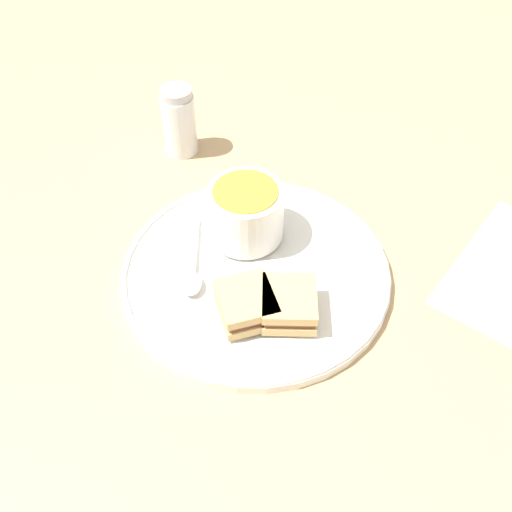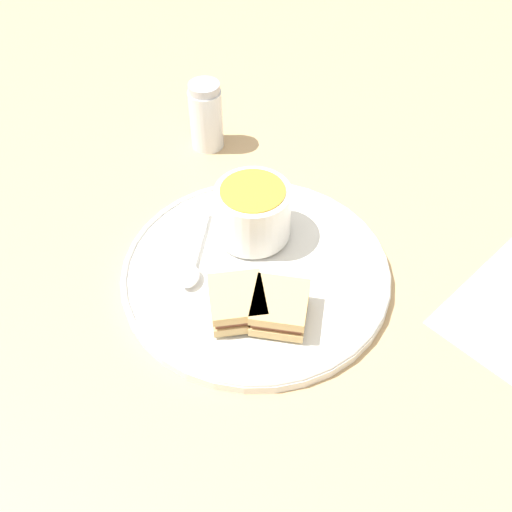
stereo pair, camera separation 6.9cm
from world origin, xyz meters
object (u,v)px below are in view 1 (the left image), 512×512
object	(u,v)px
sandwich_half_near	(246,304)
sandwich_half_far	(289,304)
salt_shaker	(179,122)
spoon	(192,277)
soup_bowl	(246,212)

from	to	relation	value
sandwich_half_near	sandwich_half_far	distance (m)	0.05
salt_shaker	sandwich_half_far	bearing A→B (deg)	54.58
sandwich_half_near	sandwich_half_far	size ratio (longest dim) A/B	1.03
sandwich_half_near	spoon	bearing A→B (deg)	-98.00
sandwich_half_near	soup_bowl	bearing A→B (deg)	-149.49
spoon	salt_shaker	world-z (taller)	salt_shaker
spoon	soup_bowl	bearing A→B (deg)	139.98
sandwich_half_near	salt_shaker	world-z (taller)	salt_shaker
spoon	salt_shaker	bearing A→B (deg)	-173.14
sandwich_half_far	salt_shaker	distance (m)	0.34
spoon	sandwich_half_far	bearing A→B (deg)	65.31
spoon	sandwich_half_near	world-z (taller)	sandwich_half_near
spoon	salt_shaker	size ratio (longest dim) A/B	1.16
sandwich_half_far	soup_bowl	bearing A→B (deg)	-128.97
soup_bowl	sandwich_half_far	size ratio (longest dim) A/B	1.09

